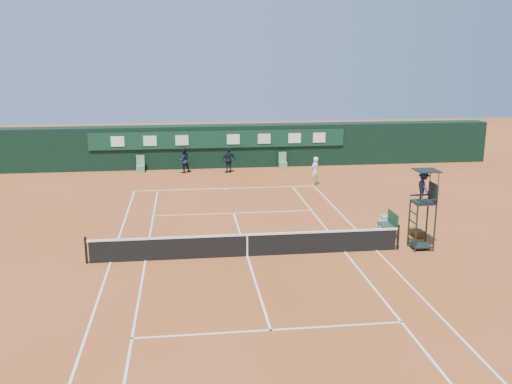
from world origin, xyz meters
TOP-DOWN VIEW (x-y plane):
  - ground at (0.00, 0.00)m, footprint 90.00×90.00m
  - court_lines at (0.00, 0.00)m, footprint 11.05×23.85m
  - tennis_net at (0.00, 0.00)m, footprint 12.90×0.10m
  - back_wall at (0.00, 18.74)m, footprint 40.00×1.65m
  - linesman_chair_left at (-5.50, 17.48)m, footprint 0.55×0.50m
  - linesman_chair_right at (4.50, 17.48)m, footprint 0.55×0.50m
  - umpire_chair at (7.41, 0.02)m, footprint 0.96×0.95m
  - player_bench at (6.73, 1.90)m, footprint 0.56×1.20m
  - tennis_bag at (7.94, 1.64)m, footprint 0.52×0.91m
  - cooler at (6.90, 2.81)m, footprint 0.57×0.57m
  - tennis_ball at (3.43, 9.72)m, footprint 0.06×0.06m
  - player at (5.58, 12.11)m, footprint 0.77×0.75m
  - ball_kid_left at (-2.51, 16.86)m, footprint 1.04×0.94m
  - ball_kid_right at (0.55, 16.51)m, footprint 1.11×0.75m

SIDE VIEW (x-z plane):
  - ground at x=0.00m, z-range 0.00..0.00m
  - court_lines at x=0.00m, z-range 0.00..0.01m
  - tennis_ball at x=3.43m, z-range 0.00..0.06m
  - tennis_bag at x=7.94m, z-range 0.00..0.32m
  - linesman_chair_left at x=-5.50m, z-range -0.26..0.89m
  - linesman_chair_right at x=4.50m, z-range -0.26..0.89m
  - cooler at x=6.90m, z-range 0.00..0.65m
  - tennis_net at x=0.00m, z-range -0.04..1.06m
  - player_bench at x=6.73m, z-range 0.05..1.15m
  - ball_kid_left at x=-2.51m, z-range 0.00..1.74m
  - ball_kid_right at x=0.55m, z-range 0.00..1.75m
  - player at x=5.58m, z-range 0.00..1.78m
  - back_wall at x=0.00m, z-range 0.01..3.01m
  - umpire_chair at x=7.41m, z-range 0.75..4.17m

